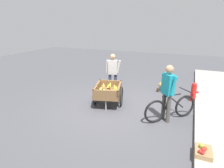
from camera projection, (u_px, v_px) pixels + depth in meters
name	position (u px, v px, depth m)	size (l,w,h in m)	color
ground_plane	(115.00, 106.00, 6.28)	(24.00, 24.00, 0.00)	#47474C
fruit_cart	(108.00, 92.00, 6.29)	(1.79, 1.16, 0.72)	brown
vendor_person	(113.00, 70.00, 7.23)	(0.28, 0.57, 1.52)	#333851
bicycle	(170.00, 108.00, 5.34)	(1.19, 1.25, 0.85)	black
cyclist_person	(168.00, 89.00, 5.10)	(0.40, 0.46, 1.58)	#4C4742
dog	(161.00, 85.00, 7.59)	(0.67, 0.18, 0.40)	#AD7A38
fire_hydrant	(194.00, 92.00, 6.62)	(0.25, 0.25, 0.67)	red
plastic_bucket	(105.00, 84.00, 8.18)	(0.26, 0.26, 0.26)	orange
apple_crate	(203.00, 154.00, 3.83)	(0.44, 0.32, 0.32)	#99754C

